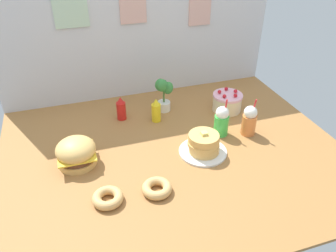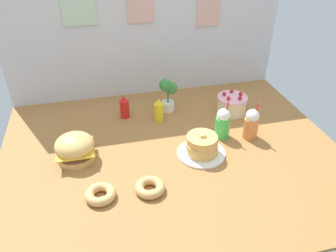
% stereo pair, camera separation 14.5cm
% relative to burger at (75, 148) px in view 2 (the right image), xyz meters
% --- Properties ---
extents(ground_plane, '(2.18, 1.76, 0.02)m').
position_rel_burger_xyz_m(ground_plane, '(0.60, -0.08, -0.09)').
color(ground_plane, '#9E6B38').
extents(back_wall, '(2.18, 0.04, 1.06)m').
position_rel_burger_xyz_m(back_wall, '(0.60, 0.79, 0.45)').
color(back_wall, silver).
rests_on(back_wall, ground_plane).
extents(burger, '(0.24, 0.24, 0.17)m').
position_rel_burger_xyz_m(burger, '(0.00, 0.00, 0.00)').
color(burger, '#DBA859').
rests_on(burger, ground_plane).
extents(pancake_stack, '(0.31, 0.31, 0.16)m').
position_rel_burger_xyz_m(pancake_stack, '(0.78, -0.14, -0.02)').
color(pancake_stack, white).
rests_on(pancake_stack, ground_plane).
extents(layer_cake, '(0.23, 0.23, 0.17)m').
position_rel_burger_xyz_m(layer_cake, '(1.16, 0.30, -0.01)').
color(layer_cake, beige).
rests_on(layer_cake, ground_plane).
extents(ketchup_bottle, '(0.07, 0.07, 0.18)m').
position_rel_burger_xyz_m(ketchup_bottle, '(0.36, 0.43, 0.00)').
color(ketchup_bottle, red).
rests_on(ketchup_bottle, ground_plane).
extents(mustard_bottle, '(0.07, 0.07, 0.18)m').
position_rel_burger_xyz_m(mustard_bottle, '(0.60, 0.32, 0.00)').
color(mustard_bottle, yellow).
rests_on(mustard_bottle, ground_plane).
extents(cream_soda_cup, '(0.10, 0.10, 0.27)m').
position_rel_burger_xyz_m(cream_soda_cup, '(0.98, 0.02, 0.02)').
color(cream_soda_cup, green).
rests_on(cream_soda_cup, ground_plane).
extents(orange_float_cup, '(0.10, 0.10, 0.27)m').
position_rel_burger_xyz_m(orange_float_cup, '(1.16, -0.03, 0.02)').
color(orange_float_cup, orange).
rests_on(orange_float_cup, ground_plane).
extents(donut_pink_glaze, '(0.17, 0.17, 0.05)m').
position_rel_burger_xyz_m(donut_pink_glaze, '(0.12, -0.38, -0.06)').
color(donut_pink_glaze, tan).
rests_on(donut_pink_glaze, ground_plane).
extents(donut_chocolate, '(0.17, 0.17, 0.05)m').
position_rel_burger_xyz_m(donut_chocolate, '(0.40, -0.39, -0.06)').
color(donut_chocolate, tan).
rests_on(donut_chocolate, ground_plane).
extents(potted_plant, '(0.13, 0.10, 0.28)m').
position_rel_burger_xyz_m(potted_plant, '(0.70, 0.45, 0.07)').
color(potted_plant, white).
rests_on(potted_plant, ground_plane).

